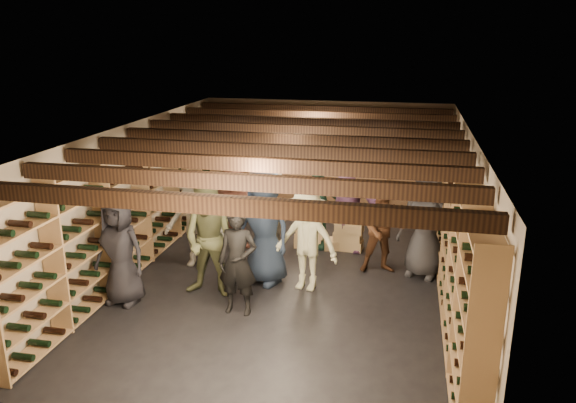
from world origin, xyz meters
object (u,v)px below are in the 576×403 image
(crate_loose, at_px, (337,244))
(person_10, at_px, (317,205))
(person_8, at_px, (384,229))
(person_12, at_px, (426,223))
(person_3, at_px, (306,240))
(person_7, at_px, (270,201))
(crate_stack_right, at_px, (348,232))
(person_9, at_px, (195,219))
(person_2, at_px, (211,240))
(crate_stack_left, at_px, (308,224))
(person_1, at_px, (238,262))
(person_6, at_px, (264,226))
(person_11, at_px, (347,202))
(person_0, at_px, (120,251))
(person_5, at_px, (234,205))

(crate_loose, height_order, person_10, person_10)
(person_8, xyz_separation_m, person_12, (0.67, 0.01, 0.14))
(person_3, bearing_deg, person_7, 135.02)
(crate_stack_right, bearing_deg, person_10, 180.00)
(crate_loose, relative_size, person_12, 0.28)
(person_7, distance_m, person_10, 0.89)
(person_7, distance_m, person_9, 1.43)
(person_2, height_order, person_7, person_7)
(crate_stack_left, bearing_deg, crate_stack_right, 0.00)
(crate_loose, bearing_deg, person_2, -125.24)
(person_1, relative_size, person_6, 0.82)
(person_6, height_order, person_11, person_6)
(person_8, bearing_deg, person_9, 174.65)
(crate_stack_right, bearing_deg, person_11, 180.00)
(person_1, relative_size, person_12, 0.86)
(crate_stack_left, bearing_deg, person_9, -142.88)
(crate_loose, height_order, person_11, person_11)
(crate_loose, bearing_deg, person_7, -163.49)
(crate_stack_right, distance_m, person_7, 1.57)
(person_0, bearing_deg, person_12, 30.34)
(crate_stack_left, height_order, crate_loose, crate_stack_left)
(crate_stack_left, height_order, person_5, person_5)
(person_1, bearing_deg, person_9, 130.87)
(crate_stack_right, height_order, person_12, person_12)
(person_10, bearing_deg, person_7, -150.48)
(crate_stack_right, relative_size, person_11, 0.38)
(person_5, xyz_separation_m, person_9, (-0.37, -1.01, 0.04))
(person_9, bearing_deg, person_6, -14.81)
(person_2, bearing_deg, person_9, 124.85)
(person_9, bearing_deg, person_12, 7.39)
(person_8, bearing_deg, crate_loose, 121.06)
(person_10, bearing_deg, person_5, -163.50)
(person_10, bearing_deg, person_6, -103.02)
(person_2, relative_size, person_12, 0.98)
(person_12, bearing_deg, crate_stack_left, 175.72)
(person_1, height_order, person_6, person_6)
(person_3, relative_size, person_5, 1.01)
(person_9, height_order, person_12, person_12)
(person_8, relative_size, person_12, 0.84)
(person_10, relative_size, person_11, 0.90)
(person_1, bearing_deg, person_5, 110.13)
(person_3, distance_m, person_12, 2.01)
(person_7, relative_size, person_12, 1.05)
(person_10, xyz_separation_m, person_12, (1.93, -0.90, 0.09))
(person_11, relative_size, person_12, 1.00)
(person_0, distance_m, person_1, 1.77)
(crate_stack_left, xyz_separation_m, person_6, (-0.41, -1.68, 0.52))
(person_0, bearing_deg, person_2, 29.88)
(crate_loose, xyz_separation_m, person_5, (-1.90, -0.29, 0.72))
(person_6, bearing_deg, crate_stack_left, 97.26)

